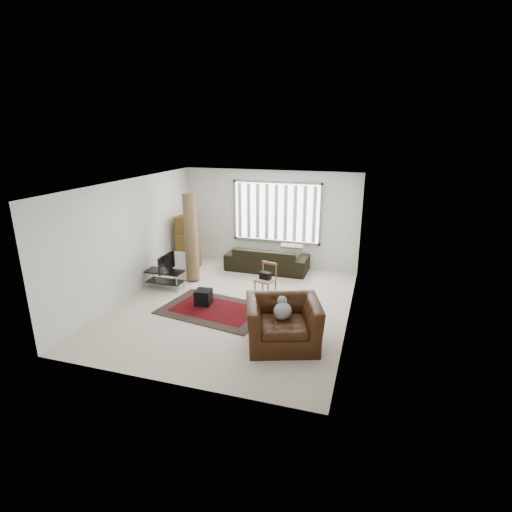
{
  "coord_description": "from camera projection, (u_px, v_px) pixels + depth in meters",
  "views": [
    {
      "loc": [
        2.91,
        -7.65,
        3.76
      ],
      "look_at": [
        0.38,
        0.46,
        1.05
      ],
      "focal_mm": 28.0,
      "sensor_mm": 36.0,
      "label": 1
    }
  ],
  "objects": [
    {
      "name": "room",
      "position": [
        242.0,
        224.0,
        8.85
      ],
      "size": [
        6.0,
        6.02,
        2.71
      ],
      "color": "beige",
      "rests_on": "ground"
    },
    {
      "name": "persian_rug",
      "position": [
        214.0,
        310.0,
        8.68
      ],
      "size": [
        2.46,
        1.84,
        0.02
      ],
      "color": "black",
      "rests_on": "ground"
    },
    {
      "name": "tv_stand",
      "position": [
        165.0,
        276.0,
        9.76
      ],
      "size": [
        0.93,
        0.42,
        0.46
      ],
      "color": "black",
      "rests_on": "ground"
    },
    {
      "name": "tv",
      "position": [
        164.0,
        262.0,
        9.66
      ],
      "size": [
        0.1,
        0.75,
        0.43
      ],
      "primitive_type": "imported",
      "rotation": [
        0.0,
        0.0,
        1.57
      ],
      "color": "black",
      "rests_on": "tv_stand"
    },
    {
      "name": "subwoofer",
      "position": [
        203.0,
        297.0,
        8.89
      ],
      "size": [
        0.37,
        0.37,
        0.34
      ],
      "primitive_type": "cube",
      "rotation": [
        0.0,
        0.0,
        0.09
      ],
      "color": "black",
      "rests_on": "persian_rug"
    },
    {
      "name": "moving_boxes",
      "position": [
        188.0,
        244.0,
        11.15
      ],
      "size": [
        0.67,
        0.62,
        1.47
      ],
      "color": "brown",
      "rests_on": "ground"
    },
    {
      "name": "white_flatpack",
      "position": [
        184.0,
        266.0,
        10.36
      ],
      "size": [
        0.58,
        0.23,
        0.73
      ],
      "primitive_type": "cube",
      "rotation": [
        -0.13,
        0.0,
        0.1
      ],
      "color": "silver",
      "rests_on": "ground"
    },
    {
      "name": "rolled_rug",
      "position": [
        191.0,
        237.0,
        10.23
      ],
      "size": [
        0.65,
        0.81,
        2.23
      ],
      "primitive_type": "cylinder",
      "rotation": [
        -0.19,
        0.0,
        0.5
      ],
      "color": "brown",
      "rests_on": "ground"
    },
    {
      "name": "sofa",
      "position": [
        267.0,
        255.0,
        11.0
      ],
      "size": [
        2.26,
        1.0,
        0.87
      ],
      "primitive_type": "imported",
      "rotation": [
        0.0,
        0.0,
        3.13
      ],
      "color": "black",
      "rests_on": "ground"
    },
    {
      "name": "side_chair",
      "position": [
        266.0,
        278.0,
        9.34
      ],
      "size": [
        0.51,
        0.51,
        0.78
      ],
      "rotation": [
        0.0,
        0.0,
        -0.25
      ],
      "color": "#90775E",
      "rests_on": "ground"
    },
    {
      "name": "armchair",
      "position": [
        283.0,
        320.0,
        7.18
      ],
      "size": [
        1.61,
        1.51,
        0.97
      ],
      "rotation": [
        0.0,
        0.0,
        0.34
      ],
      "color": "#34190A",
      "rests_on": "ground"
    }
  ]
}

